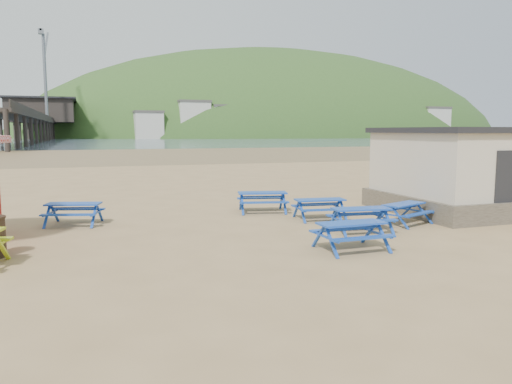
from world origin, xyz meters
name	(u,v)px	position (x,y,z in m)	size (l,w,h in m)	color
ground	(227,233)	(0.00, 0.00, 0.00)	(400.00, 400.00, 0.00)	tan
wet_sand	(116,154)	(0.00, 55.00, 0.00)	(400.00, 400.00, 0.00)	olive
sea	(96,139)	(0.00, 170.00, 0.01)	(400.00, 400.00, 0.00)	#4A5D6B
picnic_table_blue_a	(74,214)	(-4.33, 2.87, 0.36)	(2.01, 1.79, 0.71)	#193AA1
picnic_table_blue_b	(320,209)	(3.64, 1.18, 0.35)	(1.84, 1.55, 0.71)	#193AA1
picnic_table_blue_c	(262,202)	(2.30, 3.28, 0.38)	(2.08, 1.81, 0.76)	#193AA1
picnic_table_blue_d	(351,236)	(2.42, -3.10, 0.36)	(1.74, 1.41, 0.72)	#193AA1
picnic_table_blue_e	(361,220)	(3.87, -1.13, 0.36)	(1.88, 1.58, 0.72)	#193AA1
picnic_table_blue_f	(404,214)	(5.85, -0.49, 0.34)	(2.00, 1.82, 0.68)	#193AA1
amenity_block	(485,169)	(10.50, 1.00, 1.57)	(7.40, 5.40, 3.15)	#665B4C
pier	(41,124)	(-17.99, 178.23, 5.46)	(24.00, 220.00, 39.29)	black
headland_town	(274,156)	(90.00, 229.68, -9.91)	(264.00, 144.00, 108.00)	#2D4C1E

